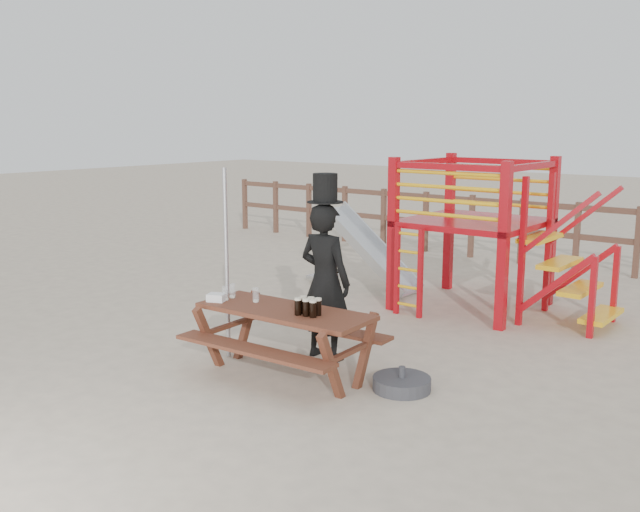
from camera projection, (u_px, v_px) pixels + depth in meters
The scene contains 10 objects.
ground at pixel (294, 373), 7.37m from camera, with size 60.00×60.00×0.00m, color #C6B39A.
back_fence at pixel (549, 226), 12.64m from camera, with size 15.09×0.09×1.20m.
playground_fort at pixel (468, 231), 9.86m from camera, with size 4.71×1.84×2.10m.
picnic_table at pixel (285, 334), 7.22m from camera, with size 1.89×1.36×0.71m.
man_with_hat at pixel (325, 277), 7.70m from camera, with size 0.63×0.41×2.03m.
metal_pole at pixel (227, 264), 7.73m from camera, with size 0.05×0.05×2.09m, color #B2B2B7.
parasol_base at pixel (402, 384), 6.90m from camera, with size 0.57×0.57×0.24m.
paper_bag at pixel (217, 297), 7.48m from camera, with size 0.18×0.14×0.08m, color white.
stout_pints at pixel (308, 307), 6.93m from camera, with size 0.25×0.18×0.17m.
empty_glasses at pixel (238, 294), 7.53m from camera, with size 0.39×0.21×0.15m.
Camera 1 is at (4.56, -5.34, 2.57)m, focal length 40.00 mm.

